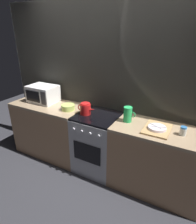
% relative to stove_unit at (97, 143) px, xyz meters
% --- Properties ---
extents(ground_plane, '(8.00, 8.00, 0.00)m').
position_rel_stove_unit_xyz_m(ground_plane, '(0.00, 0.00, -0.45)').
color(ground_plane, '#2D2D33').
extents(back_wall, '(3.60, 0.05, 2.40)m').
position_rel_stove_unit_xyz_m(back_wall, '(0.00, 0.32, 0.75)').
color(back_wall, '#B2AD9E').
rests_on(back_wall, ground_plane).
extents(counter_left, '(1.20, 0.60, 0.90)m').
position_rel_stove_unit_xyz_m(counter_left, '(-0.90, 0.00, 0.00)').
color(counter_left, '#997251').
rests_on(counter_left, ground_plane).
extents(stove_unit, '(0.60, 0.63, 0.90)m').
position_rel_stove_unit_xyz_m(stove_unit, '(0.00, 0.00, 0.00)').
color(stove_unit, '#9E9EA3').
rests_on(stove_unit, ground_plane).
extents(counter_right, '(1.20, 0.60, 0.90)m').
position_rel_stove_unit_xyz_m(counter_right, '(0.90, 0.00, 0.00)').
color(counter_right, '#997251').
rests_on(counter_right, ground_plane).
extents(microwave, '(0.46, 0.35, 0.27)m').
position_rel_stove_unit_xyz_m(microwave, '(-1.05, 0.06, 0.59)').
color(microwave, white).
rests_on(microwave, counter_left).
extents(kettle, '(0.28, 0.15, 0.17)m').
position_rel_stove_unit_xyz_m(kettle, '(-0.17, -0.04, 0.53)').
color(kettle, red).
rests_on(kettle, stove_unit).
extents(mixing_bowl, '(0.20, 0.20, 0.08)m').
position_rel_stove_unit_xyz_m(mixing_bowl, '(-0.48, -0.04, 0.49)').
color(mixing_bowl, '#B7D166').
rests_on(mixing_bowl, counter_left).
extents(pitcher, '(0.16, 0.11, 0.20)m').
position_rel_stove_unit_xyz_m(pitcher, '(0.44, 0.02, 0.55)').
color(pitcher, green).
rests_on(pitcher, counter_right).
extents(dish_pile, '(0.30, 0.40, 0.06)m').
position_rel_stove_unit_xyz_m(dish_pile, '(0.83, -0.03, 0.47)').
color(dish_pile, tan).
rests_on(dish_pile, counter_right).
extents(spice_jar, '(0.08, 0.08, 0.10)m').
position_rel_stove_unit_xyz_m(spice_jar, '(1.11, -0.01, 0.50)').
color(spice_jar, silver).
rests_on(spice_jar, counter_right).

